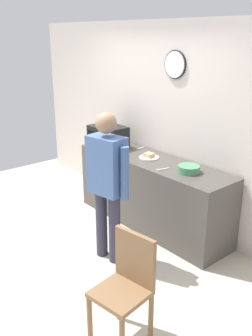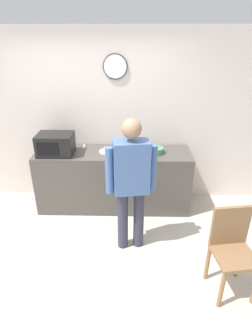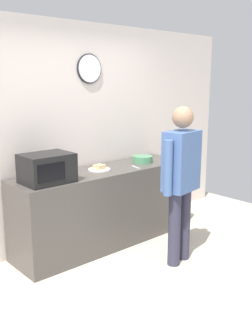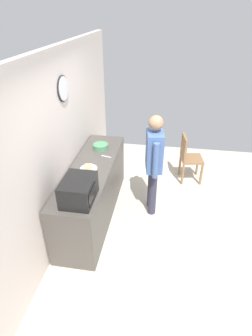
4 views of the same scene
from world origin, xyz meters
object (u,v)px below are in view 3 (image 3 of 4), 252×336
Objects in this scene: microwave at (47,168)px; salad_bowl at (143,159)px; spoon_utensil at (136,167)px; person_standing at (181,174)px; sandwich_plate at (99,168)px; fork_utensil at (62,172)px.

salad_bowl is at bearing 2.97° from microwave.
person_standing is (-0.07, -0.77, 0.06)m from spoon_utensil.
sandwich_plate is 0.15× the size of person_standing.
salad_bowl is at bearing -11.32° from fork_utensil.
sandwich_plate is 1.01m from person_standing.
microwave is 2.94× the size of spoon_utensil.
salad_bowl reaches higher than fork_utensil.
sandwich_plate is 0.45m from spoon_utensil.
person_standing reaches higher than fork_utensil.
microwave is at bearing -140.80° from fork_utensil.
sandwich_plate reaches higher than fork_utensil.
spoon_utensil is (-0.27, -0.16, -0.04)m from salad_bowl.
microwave reaches higher than spoon_utensil.
spoon_utensil is at bearing -22.74° from sandwich_plate.
fork_utensil is 0.10× the size of person_standing.
salad_bowl is (1.43, 0.07, -0.11)m from microwave.
spoon_utensil is at bearing -24.71° from fork_utensil.
salad_bowl is (0.68, -0.02, 0.02)m from sandwich_plate.
sandwich_plate is (0.74, 0.09, -0.13)m from microwave.
microwave is 1.43m from salad_bowl.
salad_bowl is 1.09m from fork_utensil.
fork_utensil is (-1.07, 0.21, -0.04)m from salad_bowl.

